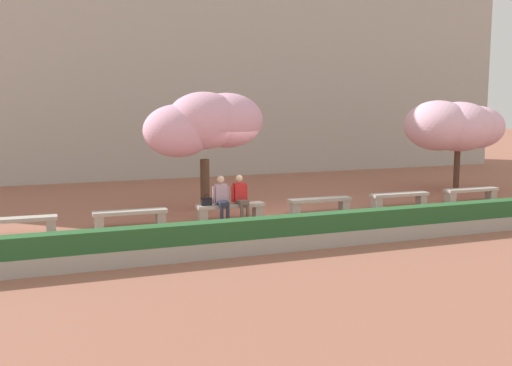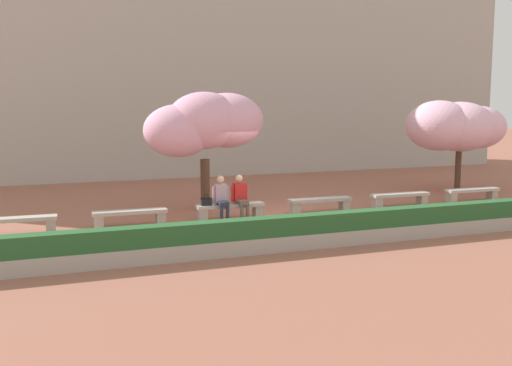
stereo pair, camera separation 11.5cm
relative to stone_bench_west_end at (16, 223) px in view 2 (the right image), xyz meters
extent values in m
plane|color=#9E604C|center=(7.32, 0.00, -0.31)|extent=(100.00, 100.00, 0.00)
cube|color=#B7B2A8|center=(7.32, 11.79, 5.11)|extent=(33.33, 4.00, 10.83)
cube|color=#ADA89E|center=(0.00, 0.00, 0.09)|extent=(2.04, 0.48, 0.10)
cube|color=#ADA89E|center=(0.85, -0.03, -0.13)|extent=(0.25, 0.35, 0.35)
cube|color=#ADA89E|center=(2.93, 0.00, 0.09)|extent=(2.04, 0.48, 0.10)
cube|color=#ADA89E|center=(2.08, 0.03, -0.13)|extent=(0.25, 0.35, 0.35)
cube|color=#ADA89E|center=(3.77, -0.03, -0.13)|extent=(0.25, 0.35, 0.35)
cube|color=#ADA89E|center=(5.85, 0.00, 0.09)|extent=(2.04, 0.48, 0.10)
cube|color=#ADA89E|center=(5.01, 0.03, -0.13)|extent=(0.25, 0.35, 0.35)
cube|color=#ADA89E|center=(6.70, -0.03, -0.13)|extent=(0.25, 0.35, 0.35)
cube|color=#ADA89E|center=(8.78, 0.00, 0.09)|extent=(2.04, 0.48, 0.10)
cube|color=#ADA89E|center=(7.94, 0.03, -0.13)|extent=(0.25, 0.35, 0.35)
cube|color=#ADA89E|center=(9.63, -0.03, -0.13)|extent=(0.25, 0.35, 0.35)
cube|color=#ADA89E|center=(11.71, 0.00, 0.09)|extent=(2.04, 0.48, 0.10)
cube|color=#ADA89E|center=(10.86, 0.03, -0.13)|extent=(0.25, 0.35, 0.35)
cube|color=#ADA89E|center=(12.55, -0.03, -0.13)|extent=(0.25, 0.35, 0.35)
cube|color=#ADA89E|center=(14.64, 0.00, 0.09)|extent=(2.04, 0.48, 0.10)
cube|color=#ADA89E|center=(13.79, 0.03, -0.13)|extent=(0.25, 0.35, 0.35)
cube|color=#ADA89E|center=(15.48, -0.03, -0.13)|extent=(0.25, 0.35, 0.35)
cube|color=black|center=(5.47, -0.42, -0.28)|extent=(0.11, 0.22, 0.06)
cylinder|color=#23283D|center=(5.47, -0.36, -0.07)|extent=(0.10, 0.10, 0.42)
cube|color=black|center=(5.65, -0.42, -0.28)|extent=(0.11, 0.22, 0.06)
cylinder|color=#23283D|center=(5.65, -0.36, -0.07)|extent=(0.10, 0.10, 0.42)
cube|color=#23283D|center=(5.56, -0.18, 0.20)|extent=(0.29, 0.41, 0.12)
cube|color=#B293A8|center=(5.57, 0.04, 0.47)|extent=(0.35, 0.23, 0.54)
sphere|color=beige|center=(5.57, 0.04, 0.88)|extent=(0.21, 0.21, 0.21)
cylinder|color=#B293A8|center=(5.36, 0.03, 0.43)|extent=(0.09, 0.09, 0.50)
cylinder|color=#B293A8|center=(5.78, 0.01, 0.43)|extent=(0.09, 0.09, 0.50)
cube|color=black|center=(6.08, -0.43, -0.28)|extent=(0.12, 0.23, 0.06)
cylinder|color=brown|center=(6.08, -0.37, -0.07)|extent=(0.10, 0.10, 0.42)
cube|color=black|center=(6.26, -0.41, -0.28)|extent=(0.12, 0.23, 0.06)
cylinder|color=brown|center=(6.26, -0.35, -0.07)|extent=(0.10, 0.10, 0.42)
cube|color=brown|center=(6.16, -0.18, 0.20)|extent=(0.31, 0.42, 0.12)
cube|color=red|center=(6.14, 0.04, 0.47)|extent=(0.35, 0.24, 0.54)
sphere|color=beige|center=(6.14, 0.04, 0.88)|extent=(0.21, 0.21, 0.21)
cylinder|color=red|center=(5.93, 0.01, 0.43)|extent=(0.09, 0.09, 0.50)
cylinder|color=red|center=(6.35, 0.03, 0.43)|extent=(0.09, 0.09, 0.50)
cube|color=black|center=(5.12, -0.01, 0.25)|extent=(0.30, 0.14, 0.22)
cube|color=black|center=(5.12, -0.01, 0.34)|extent=(0.30, 0.15, 0.04)
torus|color=black|center=(5.12, -0.01, 0.41)|extent=(0.14, 0.02, 0.14)
cylinder|color=#513828|center=(5.59, 1.74, 0.50)|extent=(0.30, 0.30, 1.62)
ellipsoid|color=#EAA8C6|center=(5.59, 1.74, 2.53)|extent=(2.39, 2.04, 1.79)
ellipsoid|color=#EAA8C6|center=(4.76, 1.81, 2.22)|extent=(2.19, 1.96, 1.64)
ellipsoid|color=#EAA8C6|center=(6.41, 2.00, 2.52)|extent=(2.35, 2.35, 1.76)
cylinder|color=#513828|center=(15.85, 2.25, 0.49)|extent=(0.23, 0.23, 1.61)
ellipsoid|color=#EFB7D1|center=(15.85, 2.25, 2.16)|extent=(2.53, 2.74, 1.90)
ellipsoid|color=#EFB7D1|center=(15.02, 2.43, 2.21)|extent=(2.54, 2.58, 1.90)
ellipsoid|color=#EFB7D1|center=(16.68, 2.20, 2.13)|extent=(2.18, 1.95, 1.63)
cube|color=#ADA89E|center=(7.32, -3.96, -0.13)|extent=(19.03, 0.50, 0.36)
cube|color=#285B2D|center=(7.32, -3.96, 0.27)|extent=(18.93, 0.44, 0.44)
camera|label=1|loc=(0.34, -16.41, 3.12)|focal=42.00mm
camera|label=2|loc=(0.44, -16.45, 3.12)|focal=42.00mm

